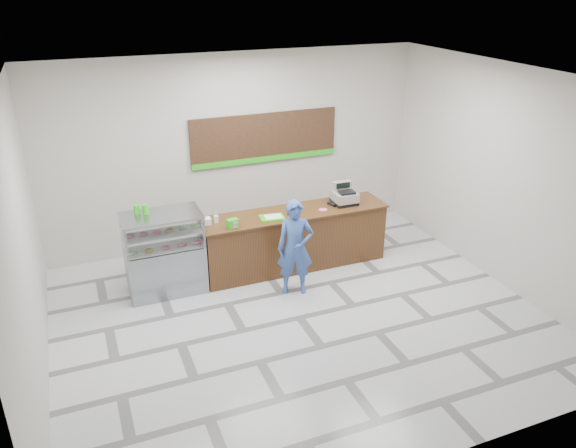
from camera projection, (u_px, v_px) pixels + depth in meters
name	position (u px, v px, depth m)	size (l,w,h in m)	color
floor	(300.00, 318.00, 8.38)	(7.00, 7.00, 0.00)	silver
back_wall	(236.00, 151.00, 10.20)	(7.00, 7.00, 0.00)	beige
ceiling	(302.00, 80.00, 6.95)	(7.00, 7.00, 0.00)	silver
sales_counter	(294.00, 239.00, 9.67)	(3.26, 0.76, 1.03)	#573119
display_case	(164.00, 253.00, 8.85)	(1.22, 0.72, 1.33)	gray
menu_board	(265.00, 139.00, 10.28)	(2.80, 0.06, 0.90)	black
cash_register	(344.00, 196.00, 9.74)	(0.41, 0.43, 0.37)	black
card_terminal	(332.00, 204.00, 9.71)	(0.09, 0.17, 0.04)	black
serving_tray	(272.00, 217.00, 9.21)	(0.42, 0.33, 0.02)	#37D412
napkin_box	(207.00, 221.00, 8.96)	(0.13, 0.13, 0.11)	white
straw_cup	(216.00, 219.00, 9.02)	(0.08, 0.08, 0.12)	silver
promo_box	(233.00, 224.00, 8.82)	(0.17, 0.11, 0.15)	green
donut_decal	(323.00, 210.00, 9.53)	(0.15, 0.15, 0.00)	pink
green_cup_left	(137.00, 209.00, 8.57)	(0.09, 0.09, 0.15)	green
green_cup_right	(146.00, 209.00, 8.58)	(0.10, 0.10, 0.16)	green
customer	(295.00, 248.00, 8.78)	(0.57, 0.37, 1.56)	#35559F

